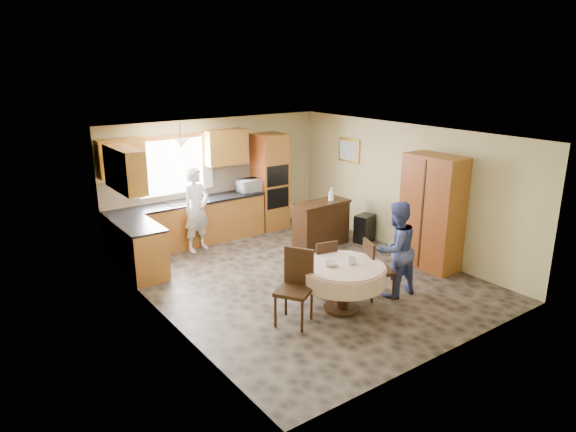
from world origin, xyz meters
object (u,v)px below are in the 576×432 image
(oven_tower, at_px, (270,182))
(cupboard, at_px, (432,212))
(sideboard, at_px, (321,225))
(chair_right, at_px, (374,266))
(person_dining, at_px, (396,249))
(chair_back, at_px, (323,264))
(chair_left, at_px, (296,283))
(person_sink, at_px, (197,210))
(dining_table, at_px, (343,275))

(oven_tower, relative_size, cupboard, 1.03)
(sideboard, relative_size, chair_right, 1.27)
(sideboard, distance_m, person_dining, 2.54)
(oven_tower, bearing_deg, chair_back, -110.05)
(chair_left, height_order, chair_back, chair_left)
(sideboard, height_order, person_sink, person_sink)
(oven_tower, xyz_separation_m, chair_right, (-0.69, -3.97, -0.53))
(cupboard, relative_size, dining_table, 1.62)
(oven_tower, xyz_separation_m, cupboard, (1.07, -3.61, -0.03))
(oven_tower, height_order, cupboard, oven_tower)
(person_sink, bearing_deg, dining_table, -95.97)
(chair_back, distance_m, person_sink, 3.08)
(oven_tower, distance_m, chair_left, 4.44)
(chair_back, bearing_deg, oven_tower, -98.28)
(sideboard, height_order, dining_table, sideboard)
(cupboard, xyz_separation_m, person_sink, (-3.06, 3.22, -0.19))
(chair_left, relative_size, person_sink, 0.64)
(oven_tower, distance_m, dining_table, 4.24)
(dining_table, xyz_separation_m, chair_left, (-0.78, 0.13, 0.03))
(cupboard, bearing_deg, dining_table, -171.28)
(chair_back, bearing_deg, person_dining, 152.28)
(person_sink, bearing_deg, chair_left, -108.35)
(sideboard, xyz_separation_m, chair_back, (-1.39, -1.75, 0.07))
(sideboard, distance_m, dining_table, 2.83)
(chair_back, bearing_deg, chair_right, 143.22)
(sideboard, distance_m, chair_right, 2.51)
(person_sink, bearing_deg, person_dining, -81.80)
(chair_right, bearing_deg, cupboard, -57.69)
(sideboard, relative_size, dining_table, 0.95)
(oven_tower, xyz_separation_m, person_dining, (-0.35, -4.08, -0.28))
(cupboard, xyz_separation_m, dining_table, (-2.44, -0.37, -0.47))
(chair_back, distance_m, chair_right, 0.81)
(sideboard, bearing_deg, dining_table, -125.65)
(dining_table, relative_size, chair_back, 1.41)
(dining_table, relative_size, person_sink, 0.76)
(dining_table, xyz_separation_m, chair_back, (0.14, 0.63, -0.07))
(sideboard, bearing_deg, chair_left, -138.60)
(person_dining, bearing_deg, chair_right, -15.99)
(chair_left, bearing_deg, dining_table, 47.98)
(sideboard, xyz_separation_m, chair_right, (-0.85, -2.36, 0.10))
(chair_left, bearing_deg, person_sink, 144.58)
(sideboard, distance_m, chair_back, 2.23)
(oven_tower, relative_size, person_dining, 1.36)
(oven_tower, relative_size, dining_table, 1.66)
(person_sink, bearing_deg, oven_tower, -4.69)
(chair_back, bearing_deg, dining_table, 88.80)
(cupboard, bearing_deg, chair_left, -175.58)
(cupboard, relative_size, chair_left, 1.91)
(chair_left, height_order, person_sink, person_sink)
(chair_right, height_order, person_sink, person_sink)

